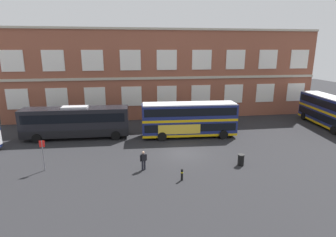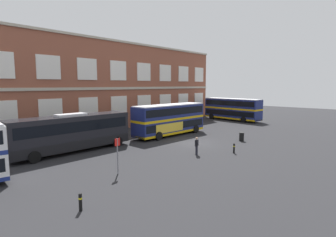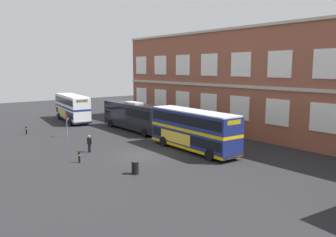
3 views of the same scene
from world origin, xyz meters
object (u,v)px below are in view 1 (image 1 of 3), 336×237
double_decker_far (330,111)px  safety_bollard_east (182,175)px  waiting_passenger (143,160)px  bus_stand_flag (43,153)px  touring_coach (76,122)px  double_decker_middle (189,119)px  station_litter_bin (241,160)px

double_decker_far → safety_bollard_east: bearing=-151.6°
waiting_passenger → bus_stand_flag: bearing=172.0°
waiting_passenger → bus_stand_flag: size_ratio=0.63×
touring_coach → bus_stand_flag: touring_coach is taller
bus_stand_flag → double_decker_far: bearing=14.2°
double_decker_middle → safety_bollard_east: bearing=-105.6°
waiting_passenger → station_litter_bin: size_ratio=1.65×
waiting_passenger → safety_bollard_east: size_ratio=1.79×
double_decker_far → safety_bollard_east: (-22.37, -12.08, -1.66)m
waiting_passenger → safety_bollard_east: bearing=-39.5°
double_decker_middle → safety_bollard_east: 11.35m
double_decker_middle → double_decker_far: (19.35, 1.27, 0.00)m
double_decker_far → bus_stand_flag: double_decker_far is taller
waiting_passenger → bus_stand_flag: 8.54m
station_litter_bin → double_decker_middle: bearing=107.7°
waiting_passenger → safety_bollard_east: (2.89, -2.38, -0.44)m
touring_coach → station_litter_bin: size_ratio=11.72×
double_decker_far → waiting_passenger: double_decker_far is taller
double_decker_middle → double_decker_far: 19.39m
double_decker_middle → double_decker_far: bearing=3.7°
safety_bollard_east → bus_stand_flag: bearing=162.6°
bus_stand_flag → waiting_passenger: bearing=-8.0°
touring_coach → bus_stand_flag: (-1.25, -8.70, -0.27)m
safety_bollard_east → double_decker_middle: bearing=74.4°
double_decker_middle → bus_stand_flag: (-14.34, -7.25, -0.51)m
double_decker_middle → waiting_passenger: double_decker_middle is taller
double_decker_middle → station_litter_bin: 9.34m
bus_stand_flag → safety_bollard_east: size_ratio=2.84×
station_litter_bin → safety_bollard_east: (-5.81, -2.05, -0.03)m
waiting_passenger → double_decker_middle: bearing=55.0°
safety_bollard_east → waiting_passenger: bearing=140.5°
touring_coach → station_litter_bin: touring_coach is taller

